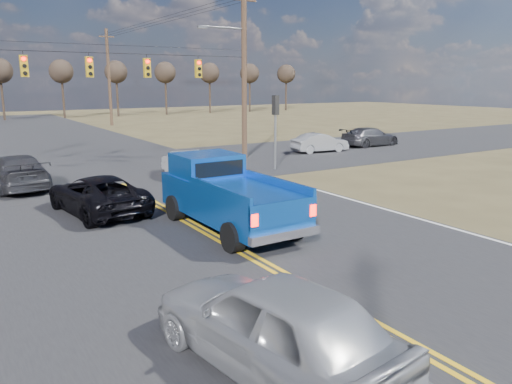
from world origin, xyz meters
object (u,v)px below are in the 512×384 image
pickup_truck (227,195)px  dgrey_car_queue (16,172)px  silver_suv (274,323)px  black_suv (98,194)px  cross_car_east_far (370,137)px  cross_car_east_near (320,143)px  white_car_queue (185,163)px

pickup_truck → dgrey_car_queue: bearing=115.1°
silver_suv → black_suv: silver_suv is taller
black_suv → cross_car_east_far: cross_car_east_far is taller
pickup_truck → dgrey_car_queue: 11.26m
dgrey_car_queue → cross_car_east_far: (23.78, 2.64, -0.06)m
black_suv → cross_car_east_near: black_suv is taller
dgrey_car_queue → cross_car_east_near: size_ratio=1.33×
silver_suv → cross_car_east_far: size_ratio=1.02×
pickup_truck → cross_car_east_far: size_ratio=1.27×
pickup_truck → silver_suv: (-3.26, -7.47, -0.27)m
white_car_queue → cross_car_east_near: bearing=-156.8°
black_suv → white_car_queue: size_ratio=1.22×
cross_car_east_near → pickup_truck: bearing=137.3°
silver_suv → cross_car_east_far: bearing=-146.0°
pickup_truck → black_suv: (-2.98, 4.08, -0.41)m
pickup_truck → white_car_queue: size_ratio=1.50×
dgrey_car_queue → cross_car_east_near: 18.72m
pickup_truck → cross_car_east_far: bearing=33.6°
silver_suv → white_car_queue: size_ratio=1.20×
silver_suv → cross_car_east_far: silver_suv is taller
white_car_queue → dgrey_car_queue: bearing=-3.3°
cross_car_east_near → cross_car_east_far: size_ratio=0.82×
pickup_truck → cross_car_east_far: pickup_truck is taller
cross_car_east_near → cross_car_east_far: cross_car_east_far is taller
silver_suv → black_suv: bearing=-99.8°
white_car_queue → dgrey_car_queue: (-7.40, 1.30, 0.08)m
cross_car_east_far → black_suv: bearing=110.6°
pickup_truck → black_suv: size_ratio=1.22×
black_suv → cross_car_east_near: (16.73, 8.12, -0.05)m
dgrey_car_queue → black_suv: bearing=103.5°
pickup_truck → cross_car_east_near: size_ratio=1.56×
white_car_queue → dgrey_car_queue: 7.52m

